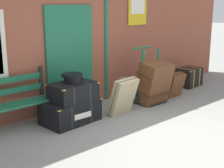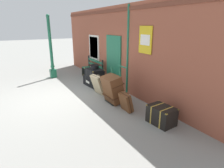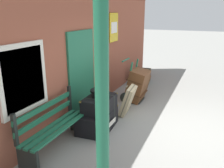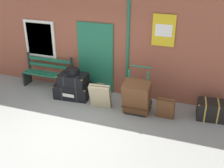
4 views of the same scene
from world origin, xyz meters
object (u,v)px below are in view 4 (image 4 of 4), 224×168
(steamer_trunk_middle, at_px, (73,79))
(suitcase_umber, at_px, (165,108))
(round_hatbox, at_px, (73,71))
(platform_bench, at_px, (48,73))
(corner_trunk, at_px, (211,110))
(steamer_trunk_base, at_px, (73,90))
(large_brown_trunk, at_px, (137,97))
(suitcase_cream, at_px, (100,96))
(porters_trolley, at_px, (138,101))

(steamer_trunk_middle, height_order, suitcase_umber, steamer_trunk_middle)
(round_hatbox, xyz_separation_m, suitcase_umber, (2.70, -0.25, -0.55))
(platform_bench, xyz_separation_m, corner_trunk, (4.89, -0.27, -0.20))
(steamer_trunk_base, relative_size, round_hatbox, 2.71)
(steamer_trunk_middle, distance_m, corner_trunk, 3.83)
(large_brown_trunk, height_order, suitcase_cream, large_brown_trunk)
(steamer_trunk_middle, bearing_deg, suitcase_umber, -5.07)
(suitcase_umber, distance_m, corner_trunk, 1.16)
(porters_trolley, height_order, suitcase_umber, porters_trolley)
(suitcase_cream, xyz_separation_m, suitcase_umber, (1.75, 0.07, -0.08))
(steamer_trunk_middle, bearing_deg, suitcase_cream, -18.14)
(corner_trunk, bearing_deg, suitcase_cream, -171.02)
(porters_trolley, height_order, corner_trunk, porters_trolley)
(porters_trolley, relative_size, corner_trunk, 1.66)
(large_brown_trunk, bearing_deg, suitcase_cream, -176.07)
(steamer_trunk_middle, bearing_deg, steamer_trunk_base, 143.55)
(large_brown_trunk, distance_m, corner_trunk, 1.92)
(porters_trolley, height_order, suitcase_cream, porters_trolley)
(platform_bench, bearing_deg, porters_trolley, -9.05)
(platform_bench, distance_m, steamer_trunk_middle, 1.17)
(suitcase_cream, bearing_deg, steamer_trunk_base, 160.88)
(steamer_trunk_middle, xyz_separation_m, suitcase_umber, (2.71, -0.24, -0.29))
(porters_trolley, distance_m, large_brown_trunk, 0.27)
(steamer_trunk_base, xyz_separation_m, porters_trolley, (1.99, -0.11, 0.06))
(steamer_trunk_base, distance_m, round_hatbox, 0.63)
(steamer_trunk_base, distance_m, suitcase_umber, 2.77)
(corner_trunk, bearing_deg, suitcase_umber, -161.00)
(porters_trolley, bearing_deg, platform_bench, 170.95)
(steamer_trunk_middle, distance_m, large_brown_trunk, 1.97)
(steamer_trunk_base, distance_m, corner_trunk, 3.86)
(steamer_trunk_middle, distance_m, round_hatbox, 0.26)
(large_brown_trunk, xyz_separation_m, suitcase_cream, (-0.99, -0.07, -0.11))
(platform_bench, distance_m, large_brown_trunk, 3.10)
(platform_bench, xyz_separation_m, suitcase_umber, (3.79, -0.65, -0.16))
(steamer_trunk_base, xyz_separation_m, large_brown_trunk, (1.99, -0.28, 0.27))
(large_brown_trunk, xyz_separation_m, suitcase_umber, (0.76, 0.00, -0.19))
(round_hatbox, xyz_separation_m, suitcase_cream, (0.94, -0.33, -0.47))
(steamer_trunk_middle, relative_size, suitcase_cream, 1.11)
(round_hatbox, height_order, suitcase_umber, round_hatbox)
(large_brown_trunk, height_order, corner_trunk, large_brown_trunk)
(steamer_trunk_middle, height_order, corner_trunk, steamer_trunk_middle)
(steamer_trunk_base, relative_size, suitcase_cream, 1.42)
(steamer_trunk_base, relative_size, corner_trunk, 1.45)
(large_brown_trunk, relative_size, corner_trunk, 1.31)
(corner_trunk, bearing_deg, steamer_trunk_base, -178.48)
(platform_bench, relative_size, large_brown_trunk, 1.68)
(suitcase_cream, xyz_separation_m, corner_trunk, (2.85, 0.45, -0.13))
(steamer_trunk_middle, xyz_separation_m, porters_trolley, (1.95, -0.07, -0.31))
(steamer_trunk_middle, height_order, porters_trolley, porters_trolley)
(suitcase_umber, relative_size, corner_trunk, 0.80)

